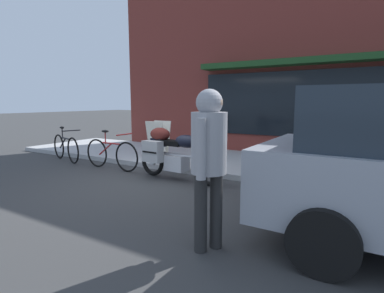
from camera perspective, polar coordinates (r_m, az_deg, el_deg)
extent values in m
plane|color=#383838|center=(6.18, -9.36, -6.85)|extent=(80.00, 80.00, 0.00)
torus|color=black|center=(5.85, 3.15, -4.48)|extent=(0.63, 0.14, 0.62)
cylinder|color=silver|center=(5.85, 3.15, -4.48)|extent=(0.16, 0.07, 0.16)
torus|color=black|center=(6.73, -7.43, -2.82)|extent=(0.63, 0.14, 0.62)
cylinder|color=silver|center=(6.73, -7.43, -2.82)|extent=(0.16, 0.07, 0.16)
cube|color=silver|center=(6.28, -2.88, -3.11)|extent=(0.46, 0.34, 0.32)
cylinder|color=silver|center=(6.22, -2.53, -1.63)|extent=(0.95, 0.14, 0.06)
ellipsoid|color=black|center=(6.05, -1.06, 0.98)|extent=(0.54, 0.32, 0.26)
cube|color=black|center=(6.32, -4.11, 0.72)|extent=(0.62, 0.29, 0.11)
cube|color=black|center=(6.54, -6.33, 0.77)|extent=(0.30, 0.24, 0.18)
cylinder|color=silver|center=(5.78, 3.18, -1.39)|extent=(0.35, 0.10, 0.67)
cylinder|color=black|center=(5.79, 2.21, 2.63)|extent=(0.09, 0.62, 0.04)
cube|color=silver|center=(5.73, 2.89, 4.37)|extent=(0.18, 0.33, 0.35)
sphere|color=#EAEACC|center=(5.72, 3.53, 1.14)|extent=(0.14, 0.14, 0.14)
cube|color=#ADADAD|center=(6.35, -7.42, -0.93)|extent=(0.46, 0.24, 0.44)
cube|color=black|center=(6.27, -8.05, -1.07)|extent=(0.37, 0.05, 0.03)
ellipsoid|color=#591E19|center=(6.48, -6.03, 2.32)|extent=(0.51, 0.36, 0.28)
torus|color=black|center=(7.16, -12.18, -1.93)|extent=(0.70, 0.06, 0.70)
torus|color=black|center=(7.90, -17.43, -1.18)|extent=(0.70, 0.06, 0.70)
cylinder|color=#B22323|center=(7.48, -15.01, 0.57)|extent=(0.56, 0.05, 0.04)
cylinder|color=#B22323|center=(7.65, -15.99, -0.50)|extent=(0.44, 0.05, 0.32)
cylinder|color=#B22323|center=(7.60, -15.98, 1.57)|extent=(0.03, 0.03, 0.30)
ellipsoid|color=black|center=(7.58, -16.03, 2.77)|extent=(0.22, 0.11, 0.06)
cylinder|color=#B22323|center=(7.12, -12.60, 2.22)|extent=(0.04, 0.48, 0.03)
cylinder|color=black|center=(4.95, 26.52, -7.53)|extent=(0.66, 0.22, 0.66)
cylinder|color=black|center=(3.18, 23.37, -16.19)|extent=(0.66, 0.22, 0.66)
cylinder|color=#272727|center=(3.43, 4.53, -11.80)|extent=(0.14, 0.14, 0.86)
cylinder|color=#272727|center=(3.33, 1.63, -12.43)|extent=(0.14, 0.14, 0.86)
cylinder|color=#9E9EA3|center=(3.20, 3.22, 0.66)|extent=(0.43, 0.43, 0.65)
sphere|color=#9E9EA3|center=(3.17, 3.28, 8.26)|extent=(0.28, 0.28, 0.28)
sphere|color=tan|center=(3.15, 4.32, 8.25)|extent=(0.17, 0.17, 0.17)
cylinder|color=#9E9EA3|center=(3.42, 4.52, 0.61)|extent=(0.10, 0.10, 0.62)
cylinder|color=#9E9EA3|center=(2.99, 1.72, -0.50)|extent=(0.10, 0.10, 0.62)
cube|color=silver|center=(8.12, -6.79, 1.28)|extent=(0.55, 0.20, 0.98)
cube|color=silver|center=(8.29, -5.86, 1.45)|extent=(0.55, 0.20, 0.98)
torus|color=black|center=(8.53, -21.46, -0.71)|extent=(0.68, 0.23, 0.70)
torus|color=black|center=(9.46, -23.72, 0.01)|extent=(0.68, 0.23, 0.70)
cylinder|color=black|center=(8.96, -22.75, 1.44)|extent=(0.54, 0.19, 0.04)
cylinder|color=black|center=(9.17, -23.13, 0.55)|extent=(0.43, 0.15, 0.32)
cylinder|color=black|center=(9.12, -23.19, 2.28)|extent=(0.03, 0.03, 0.30)
ellipsoid|color=black|center=(9.10, -23.25, 3.29)|extent=(0.24, 0.16, 0.06)
cylinder|color=black|center=(8.52, -21.77, 2.79)|extent=(0.16, 0.47, 0.03)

